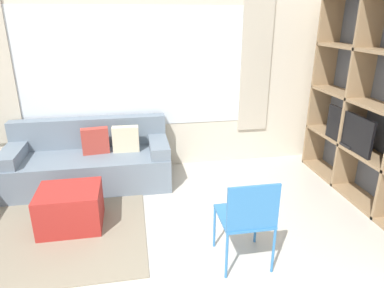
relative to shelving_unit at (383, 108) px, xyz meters
name	(u,v)px	position (x,y,z in m)	size (l,w,h in m)	color
wall_back	(134,75)	(-2.69, 1.51, 0.20)	(6.85, 0.11, 2.70)	beige
area_rug	(19,230)	(-3.98, 0.05, -1.15)	(2.61, 1.87, 0.01)	gray
shelving_unit	(383,108)	(0.00, 0.00, 0.00)	(0.34, 2.46, 2.35)	#515660
couch_main	(91,162)	(-3.32, 1.05, -0.85)	(2.05, 0.84, 0.83)	slate
ottoman	(71,208)	(-3.44, 0.04, -0.94)	(0.63, 0.54, 0.44)	#A82823
folding_chair	(247,215)	(-1.82, -0.86, -0.64)	(0.44, 0.46, 0.86)	#3375B7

